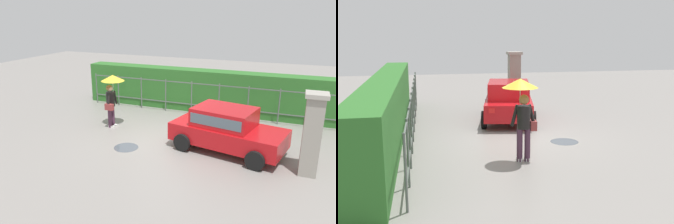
{
  "view_description": "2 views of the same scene",
  "coord_description": "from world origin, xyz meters",
  "views": [
    {
      "loc": [
        4.53,
        -10.32,
        4.58
      ],
      "look_at": [
        0.22,
        0.33,
        0.97
      ],
      "focal_mm": 35.36,
      "sensor_mm": 36.0,
      "label": 1
    },
    {
      "loc": [
        -12.06,
        2.93,
        3.25
      ],
      "look_at": [
        0.35,
        0.44,
        0.76
      ],
      "focal_mm": 43.68,
      "sensor_mm": 36.0,
      "label": 2
    }
  ],
  "objects": [
    {
      "name": "fence_section",
      "position": [
        0.76,
        3.33,
        0.83
      ],
      "size": [
        11.28,
        0.05,
        1.5
      ],
      "color": "#59605B",
      "rests_on": "ground"
    },
    {
      "name": "pedestrian",
      "position": [
        -2.25,
        0.55,
        1.54
      ],
      "size": [
        0.91,
        0.91,
        2.11
      ],
      "rotation": [
        0.0,
        0.0,
        -0.08
      ],
      "color": "#47283D",
      "rests_on": "ground"
    },
    {
      "name": "ground_plane",
      "position": [
        0.0,
        0.0,
        0.0
      ],
      "size": [
        40.0,
        40.0,
        0.0
      ],
      "primitive_type": "plane",
      "color": "gray"
    },
    {
      "name": "hedge_row",
      "position": [
        0.76,
        4.09,
        0.95
      ],
      "size": [
        12.23,
        0.9,
        1.9
      ],
      "primitive_type": "cube",
      "color": "#2D6B28",
      "rests_on": "ground"
    },
    {
      "name": "gate_pillar",
      "position": [
        5.03,
        -0.85,
        1.24
      ],
      "size": [
        0.6,
        0.6,
        2.42
      ],
      "color": "gray",
      "rests_on": "ground"
    },
    {
      "name": "car",
      "position": [
        2.47,
        -0.08,
        0.8
      ],
      "size": [
        3.96,
        2.44,
        1.48
      ],
      "rotation": [
        0.0,
        0.0,
        -0.2
      ],
      "color": "#B71116",
      "rests_on": "ground"
    },
    {
      "name": "puddle_near",
      "position": [
        -0.75,
        -1.13,
        0.0
      ],
      "size": [
        0.84,
        0.84,
        0.0
      ],
      "primitive_type": "cylinder",
      "color": "#4C545B",
      "rests_on": "ground"
    }
  ]
}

